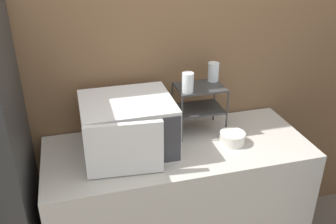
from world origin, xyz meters
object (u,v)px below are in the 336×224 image
(glass_back_right, at_px, (213,72))
(bowl, at_px, (232,138))
(dish_rack, at_px, (199,99))
(microwave, at_px, (128,127))
(glass_front_left, at_px, (188,82))

(glass_back_right, relative_size, bowl, 0.78)
(dish_rack, relative_size, glass_back_right, 2.56)
(dish_rack, bearing_deg, bowl, -54.93)
(microwave, height_order, dish_rack, microwave)
(bowl, bearing_deg, dish_rack, 125.07)
(glass_back_right, bearing_deg, glass_front_left, -149.07)
(bowl, bearing_deg, microwave, 172.05)
(microwave, distance_m, dish_rack, 0.47)
(glass_front_left, bearing_deg, glass_back_right, 30.93)
(glass_back_right, bearing_deg, bowl, -82.42)
(dish_rack, xyz_separation_m, bowl, (0.14, -0.19, -0.18))
(microwave, bearing_deg, dish_rack, 14.18)
(microwave, distance_m, glass_front_left, 0.41)
(glass_front_left, relative_size, bowl, 0.78)
(microwave, relative_size, dish_rack, 1.69)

